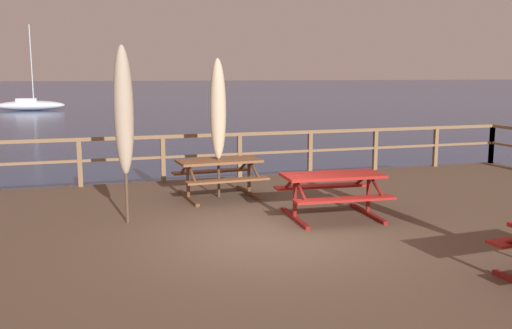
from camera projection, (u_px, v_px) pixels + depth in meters
The scene contains 8 objects.
ground_plane at pixel (271, 286), 8.74m from camera, with size 600.00×600.00×0.00m, color navy.
wooden_deck at pixel (271, 261), 8.68m from camera, with size 16.79×10.16×0.80m, color brown.
railing_waterside_far at pixel (202, 148), 13.13m from camera, with size 16.59×0.10×1.09m.
picnic_table_front_right at pixel (219, 170), 11.29m from camera, with size 1.73×1.50×0.78m.
picnic_table_back_left at pixel (332, 186), 9.67m from camera, with size 1.80×1.51×0.78m.
patio_umbrella_short_mid at pixel (124, 111), 9.10m from camera, with size 0.32×0.32×2.93m.
patio_umbrella_tall_front at pixel (218, 110), 11.08m from camera, with size 0.32×0.32×2.77m.
sailboat_distant at pixel (30, 105), 51.27m from camera, with size 6.07×1.96×7.72m.
Camera 1 is at (-2.75, -7.86, 3.26)m, focal length 39.36 mm.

